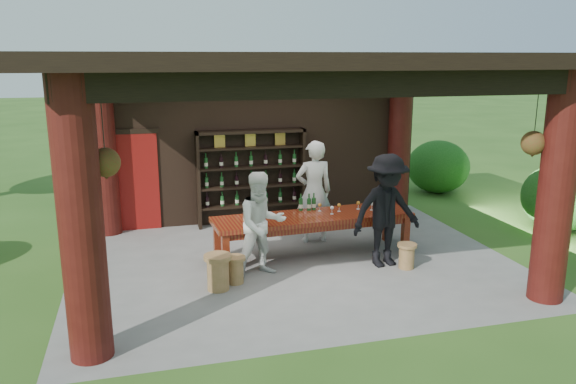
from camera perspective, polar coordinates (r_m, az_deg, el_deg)
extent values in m
plane|color=#2D5119|center=(9.78, 0.61, -7.10)|extent=(90.00, 90.00, 0.00)
cube|color=slate|center=(9.79, 0.61, -7.38)|extent=(7.40, 5.90, 0.10)
cube|color=black|center=(11.95, -2.93, 4.88)|extent=(7.00, 0.18, 3.30)
cube|color=maroon|center=(11.72, -15.31, 1.01)|extent=(0.95, 0.06, 2.00)
cylinder|color=#380C0A|center=(6.69, -20.30, -2.90)|extent=(0.50, 0.50, 3.30)
cylinder|color=#380C0A|center=(8.71, 25.63, 0.29)|extent=(0.50, 0.50, 3.30)
cylinder|color=#380C0A|center=(11.52, -18.25, 3.89)|extent=(0.50, 0.50, 3.30)
cylinder|color=#380C0A|center=(12.80, 11.25, 5.22)|extent=(0.50, 0.50, 3.30)
cube|color=black|center=(6.87, 6.16, 11.00)|extent=(6.70, 0.35, 0.35)
cube|color=black|center=(8.84, -19.79, 10.84)|extent=(0.30, 5.20, 0.30)
cube|color=black|center=(10.45, 17.88, 11.28)|extent=(0.30, 5.20, 0.30)
cube|color=black|center=(9.15, 0.67, 13.25)|extent=(7.50, 6.00, 0.20)
cylinder|color=black|center=(6.67, -18.27, 5.79)|extent=(0.01, 0.01, 0.75)
cone|color=black|center=(6.74, -17.98, 1.96)|extent=(0.32, 0.32, 0.18)
sphere|color=#1E5919|center=(6.72, -18.05, 2.88)|extent=(0.34, 0.34, 0.34)
cylinder|color=black|center=(8.52, 23.88, 6.86)|extent=(0.01, 0.01, 0.75)
cone|color=black|center=(8.58, 23.60, 3.85)|extent=(0.32, 0.32, 0.18)
sphere|color=#1E5919|center=(8.56, 23.67, 4.58)|extent=(0.34, 0.34, 0.34)
cube|color=#62140E|center=(9.87, 2.57, -2.56)|extent=(3.58, 1.10, 0.08)
cube|color=#62140E|center=(9.90, 2.56, -3.12)|extent=(3.37, 0.94, 0.12)
cube|color=#62140E|center=(9.23, -6.35, -6.25)|extent=(0.13, 0.13, 0.67)
cube|color=#62140E|center=(10.36, 11.83, -4.23)|extent=(0.13, 0.13, 0.67)
cube|color=#62140E|center=(9.88, -7.21, -4.92)|extent=(0.13, 0.13, 0.67)
cube|color=#62140E|center=(10.95, 9.99, -3.17)|extent=(0.13, 0.13, 0.67)
cylinder|color=brown|center=(8.88, -5.38, -8.03)|extent=(0.26, 0.26, 0.38)
cylinder|color=brown|center=(8.80, -5.41, -6.72)|extent=(0.33, 0.33, 0.05)
cylinder|color=brown|center=(9.64, 11.95, -6.52)|extent=(0.26, 0.26, 0.38)
cylinder|color=brown|center=(9.57, 12.02, -5.32)|extent=(0.32, 0.32, 0.05)
cylinder|color=brown|center=(8.65, -7.11, -8.30)|extent=(0.33, 0.33, 0.49)
cylinder|color=brown|center=(8.55, -7.17, -6.57)|extent=(0.42, 0.42, 0.07)
imported|color=silver|center=(10.60, 2.65, 0.04)|extent=(0.71, 0.47, 1.95)
imported|color=silver|center=(8.97, -2.71, -3.29)|extent=(0.92, 0.77, 1.70)
imported|color=black|center=(9.49, 9.96, -1.88)|extent=(1.31, 0.85, 1.91)
cube|color=#BF6672|center=(9.49, -3.70, -2.56)|extent=(0.27, 0.19, 0.14)
ellipsoid|color=#194C14|center=(12.70, 26.06, -0.91)|extent=(1.60, 1.60, 1.36)
ellipsoid|color=#194C14|center=(15.10, 14.98, 2.13)|extent=(1.60, 1.60, 1.36)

